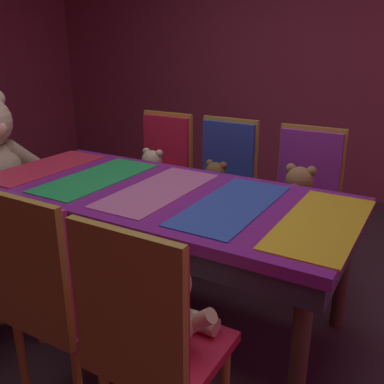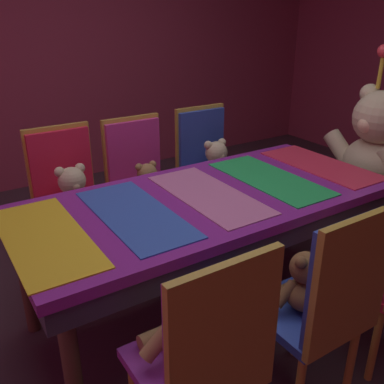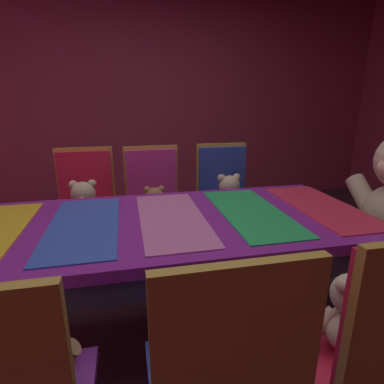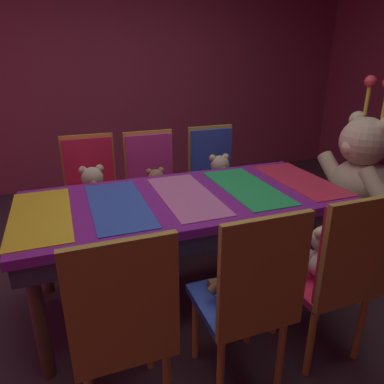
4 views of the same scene
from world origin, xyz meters
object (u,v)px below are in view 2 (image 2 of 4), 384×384
chair_left_2 (205,160)px  teddy_right_1 (303,284)px  banquet_table (208,210)px  chair_right_0 (210,353)px  teddy_left_1 (148,185)px  teddy_right_0 (186,326)px  chair_right_1 (331,298)px  chair_left_0 (66,189)px  chair_left_1 (138,175)px  teddy_left_0 (74,196)px  king_teddy_bear (374,148)px  teddy_right_2 (376,248)px  teddy_left_2 (217,165)px

chair_left_2 → teddy_right_1: chair_left_2 is taller
banquet_table → chair_right_0: 0.98m
teddy_left_1 → teddy_right_0: bearing=-21.8°
teddy_right_1 → chair_right_1: bearing=-180.0°
chair_left_0 → teddy_right_0: (1.49, -0.04, 0.00)m
banquet_table → chair_left_2: bearing=146.6°
banquet_table → chair_left_1: (-0.80, -0.02, -0.06)m
chair_left_0 → teddy_left_0: size_ratio=2.81×
chair_left_1 → king_teddy_bear: bearing=60.2°
chair_right_0 → teddy_left_0: bearing=-1.6°
teddy_right_1 → chair_left_1: bearing=1.6°
chair_left_0 → teddy_right_2: bearing=34.6°
teddy_left_0 → teddy_right_1: bearing=21.2°
chair_left_1 → teddy_left_2: chair_left_1 is taller
teddy_right_1 → king_teddy_bear: 1.52m
teddy_right_1 → teddy_left_1: bearing=1.8°
chair_left_2 → teddy_right_2: 1.49m
teddy_left_0 → chair_right_0: bearing=-1.6°
chair_left_2 → teddy_left_1: bearing=-73.6°
chair_left_2 → teddy_right_2: (1.49, -0.02, -0.01)m
chair_left_1 → chair_right_1: (1.62, 0.04, 0.00)m
teddy_left_1 → chair_left_2: (-0.17, 0.57, 0.02)m
teddy_right_2 → chair_left_2: bearing=-0.8°
banquet_table → chair_right_0: (0.81, -0.55, -0.06)m
chair_left_1 → teddy_right_0: (1.46, -0.53, 0.00)m
chair_left_1 → teddy_left_2: (0.12, 0.57, 0.00)m
teddy_right_0 → king_teddy_bear: 2.04m
chair_left_2 → teddy_right_1: (1.50, -0.52, -0.02)m
chair_right_1 → teddy_left_1: bearing=1.6°
chair_right_0 → teddy_right_1: bearing=-77.3°
teddy_left_1 → teddy_right_1: teddy_right_1 is taller
chair_right_1 → teddy_right_1: 0.14m
chair_left_2 → king_teddy_bear: (0.82, 0.83, 0.17)m
chair_left_0 → king_teddy_bear: 2.06m
teddy_right_0 → teddy_right_2: teddy_right_0 is taller
chair_left_2 → teddy_left_2: chair_left_2 is taller
teddy_left_0 → teddy_left_2: (0.01, 1.05, -0.00)m
banquet_table → chair_left_1: chair_left_1 is taller
teddy_left_0 → chair_left_1: (-0.12, 0.48, -0.00)m
teddy_left_1 → teddy_left_2: bearing=92.0°
teddy_right_1 → teddy_right_2: 0.50m
chair_left_1 → teddy_left_1: 0.14m
chair_left_0 → banquet_table: bearing=31.5°
chair_left_0 → teddy_right_1: chair_left_0 is taller
teddy_right_0 → teddy_left_1: bearing=-21.8°
banquet_table → teddy_right_1: size_ratio=6.95×
teddy_left_0 → king_teddy_bear: bearing=70.0°
chair_left_0 → teddy_right_2: chair_left_0 is taller
teddy_right_0 → teddy_right_1: (0.02, 0.57, -0.02)m
teddy_right_0 → teddy_right_2: size_ratio=1.12×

